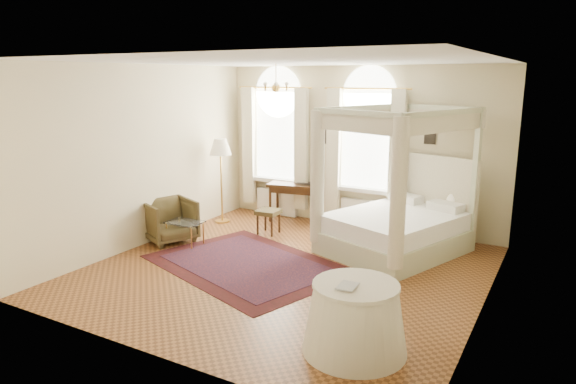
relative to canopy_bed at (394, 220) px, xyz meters
name	(u,v)px	position (x,y,z in m)	size (l,w,h in m)	color
ground	(287,270)	(-1.21, -1.73, -0.58)	(6.00, 6.00, 0.00)	brown
room_walls	(287,149)	(-1.21, -1.73, 1.40)	(6.00, 6.00, 6.00)	beige
window_left	(276,150)	(-3.11, 1.14, 0.90)	(1.62, 0.27, 3.29)	white
window_right	(365,157)	(-1.01, 1.14, 0.90)	(1.62, 0.27, 3.29)	white
chandelier	(276,86)	(-2.11, -0.53, 2.32)	(0.51, 0.45, 0.50)	gold
wall_pictures	(363,136)	(-1.13, 1.24, 1.31)	(2.54, 0.03, 0.39)	black
canopy_bed	(394,220)	(0.00, 0.00, 0.00)	(2.59, 2.85, 2.57)	beige
nightstand	(456,227)	(0.88, 0.97, -0.25)	(0.47, 0.42, 0.67)	#331F0D
nightstand_lamp	(454,196)	(0.81, 0.96, 0.35)	(0.28, 0.28, 0.40)	gold
writing_desk	(295,189)	(-2.51, 0.91, 0.13)	(1.20, 0.76, 0.84)	#331F0D
laptop	(305,183)	(-2.29, 0.95, 0.27)	(0.35, 0.23, 0.03)	black
stool	(268,214)	(-2.52, -0.16, -0.18)	(0.45, 0.45, 0.49)	#493F1F
armchair	(169,221)	(-3.91, -1.50, -0.18)	(0.86, 0.89, 0.81)	#473A1E
coffee_table	(185,224)	(-3.52, -1.51, -0.18)	(0.67, 0.48, 0.44)	silver
floor_lamp	(220,151)	(-3.84, 0.08, 0.96)	(0.46, 0.46, 1.81)	gold
oriental_rug	(248,264)	(-1.91, -1.83, -0.58)	(3.77, 3.20, 0.01)	#421013
side_table	(355,318)	(0.69, -3.53, -0.18)	(1.20, 1.20, 0.82)	white
book	(339,285)	(0.55, -3.68, 0.25)	(0.20, 0.27, 0.03)	black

